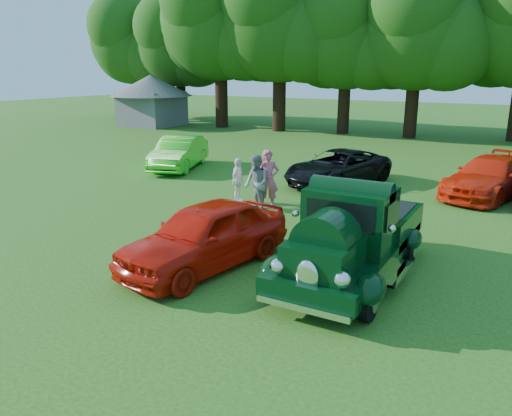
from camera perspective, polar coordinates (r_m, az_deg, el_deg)
The scene contains 11 objects.
ground at distance 11.57m, azimuth 2.94°, elevation -6.80°, with size 120.00×120.00×0.00m, color #265313.
hero_pickup at distance 10.98m, azimuth 10.97°, elevation -3.40°, with size 2.44×5.23×2.05m.
red_convertible at distance 11.44m, azimuth -5.83°, elevation -3.11°, with size 1.78×4.42×1.51m, color red.
back_car_lime at distance 22.91m, azimuth -8.78°, elevation 6.26°, with size 1.54×4.41×1.45m, color #2DD11B.
back_car_black at distance 19.80m, azimuth 9.37°, elevation 4.58°, with size 2.22×4.82×1.34m, color black.
back_car_orange at distance 19.52m, azimuth 25.18°, elevation 3.23°, with size 1.97×4.86×1.41m, color red.
spectator_pink at distance 16.02m, azimuth 1.39°, elevation 3.24°, with size 0.70×0.46×1.93m, color #CC546F.
spectator_grey at distance 15.82m, azimuth 0.03°, elevation 2.84°, with size 0.87×0.68×1.80m, color gray.
spectator_white at distance 16.90m, azimuth -2.09°, elevation 3.17°, with size 0.89×0.37×1.51m, color white.
gazebo at distance 40.68m, azimuth -11.88°, elevation 12.57°, with size 6.40×6.40×3.90m.
tree_line at distance 33.76m, azimuth 25.45°, elevation 19.00°, with size 62.95×10.92×12.32m.
Camera 1 is at (4.76, -9.57, 4.44)m, focal length 35.00 mm.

